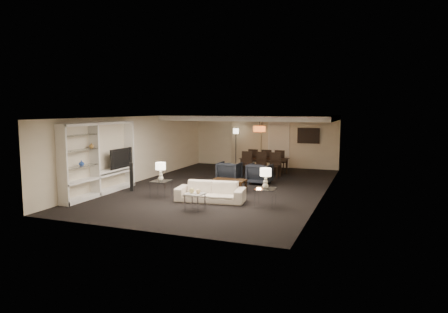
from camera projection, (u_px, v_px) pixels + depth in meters
floor at (224, 187)px, 14.27m from camera, size 11.00×11.00×0.00m
ceiling at (224, 117)px, 13.97m from camera, size 7.00×11.00×0.02m
wall_back at (265, 141)px, 19.22m from camera, size 7.00×0.02×2.50m
wall_front at (138, 177)px, 9.02m from camera, size 7.00×0.02×2.50m
wall_left at (139, 149)px, 15.36m from camera, size 0.02×11.00×2.50m
wall_right at (325, 156)px, 12.88m from camera, size 0.02×11.00×2.50m
ceiling_soffit at (253, 118)px, 17.23m from camera, size 7.00×4.00×0.20m
curtains at (246, 141)px, 19.47m from camera, size 1.50×0.12×2.40m
door at (279, 145)px, 18.97m from camera, size 0.90×0.05×2.10m
painting at (308, 136)px, 18.41m from camera, size 0.95×0.04×0.65m
media_unit at (100, 159)px, 12.88m from camera, size 0.38×3.40×2.35m
pendant_light at (259, 129)px, 17.18m from camera, size 0.52×0.52×0.24m
sofa at (211, 192)px, 11.99m from camera, size 2.14×1.07×0.60m
coffee_table at (229, 186)px, 13.49m from camera, size 1.13×0.66×0.40m
armchair_left at (229, 172)px, 15.25m from camera, size 0.83×0.85×0.76m
armchair_right at (260, 174)px, 14.83m from camera, size 0.87×0.90×0.76m
side_table_left at (161, 189)px, 12.60m from camera, size 0.59×0.59×0.53m
side_table_right at (265, 197)px, 11.39m from camera, size 0.59×0.59×0.53m
table_lamp_left at (161, 172)px, 12.53m from camera, size 0.32×0.32×0.58m
table_lamp_right at (266, 178)px, 11.33m from camera, size 0.34×0.34×0.58m
marble_table at (195, 202)px, 10.98m from camera, size 0.51×0.51×0.47m
gold_gourd_a at (192, 190)px, 10.98m from camera, size 0.15×0.15×0.15m
gold_gourd_b at (198, 191)px, 10.91m from camera, size 0.13×0.13×0.13m
television at (118, 158)px, 13.77m from camera, size 1.18×0.15×0.68m
vase_blue at (81, 163)px, 12.08m from camera, size 0.17×0.17×0.17m
vase_amber at (91, 146)px, 12.48m from camera, size 0.15×0.15×0.16m
floor_speaker at (131, 177)px, 13.55m from camera, size 0.14×0.14×0.96m
dining_table at (264, 166)px, 17.05m from camera, size 2.01×1.24×0.68m
chair_nl at (246, 164)px, 16.64m from camera, size 0.50×0.50×1.01m
chair_nm at (260, 164)px, 16.43m from camera, size 0.50×0.50×1.01m
chair_nr at (274, 165)px, 16.22m from camera, size 0.49×0.49×1.01m
chair_fl at (255, 160)px, 17.85m from camera, size 0.51×0.51×1.01m
chair_fm at (268, 161)px, 17.63m from camera, size 0.48×0.48×1.01m
chair_fr at (281, 161)px, 17.42m from camera, size 0.52×0.52×1.01m
floor_lamp at (236, 148)px, 19.15m from camera, size 0.32×0.32×1.85m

